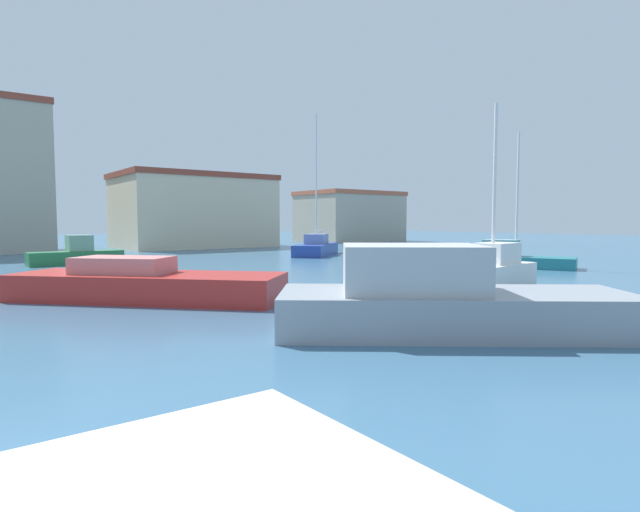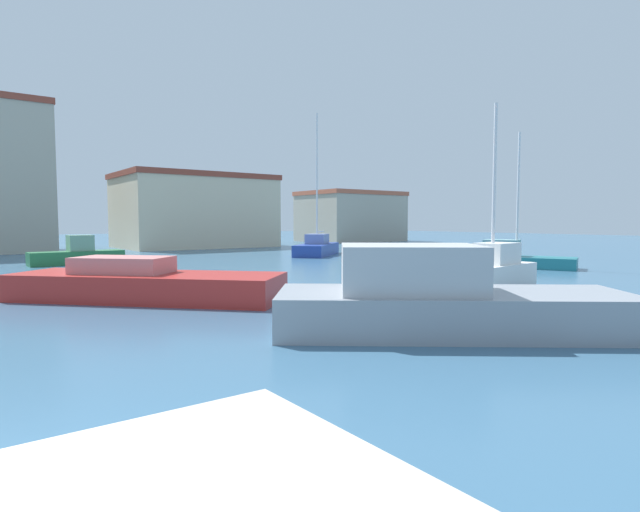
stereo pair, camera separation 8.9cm
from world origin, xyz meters
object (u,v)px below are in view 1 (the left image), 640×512
sailboat_white_inner_mooring (493,272)px  motorboat_green_far_left (77,255)px  motorboat_red_far_right (145,284)px  motorboat_grey_near_pier (443,300)px  sailboat_teal_distant_east (512,258)px  sailboat_blue_center_channel (316,247)px

sailboat_white_inner_mooring → motorboat_green_far_left: size_ratio=1.32×
motorboat_red_far_right → motorboat_grey_near_pier: size_ratio=1.02×
sailboat_teal_distant_east → sailboat_white_inner_mooring: bearing=-151.1°
sailboat_blue_center_channel → motorboat_green_far_left: bearing=172.8°
motorboat_green_far_left → sailboat_teal_distant_east: bearing=-41.0°
sailboat_blue_center_channel → motorboat_red_far_right: (-17.16, -13.94, -0.08)m
motorboat_red_far_right → motorboat_grey_near_pier: 9.76m
sailboat_blue_center_channel → motorboat_grey_near_pier: sailboat_blue_center_channel is taller
sailboat_white_inner_mooring → motorboat_grey_near_pier: sailboat_white_inner_mooring is taller
sailboat_blue_center_channel → motorboat_green_far_left: 16.16m
sailboat_blue_center_channel → motorboat_grey_near_pier: (-13.20, -22.86, 0.15)m
motorboat_red_far_right → motorboat_grey_near_pier: (3.96, -8.92, 0.23)m
sailboat_blue_center_channel → motorboat_grey_near_pier: bearing=-120.0°
sailboat_blue_center_channel → sailboat_white_inner_mooring: 20.30m
sailboat_teal_distant_east → motorboat_green_far_left: size_ratio=1.43×
sailboat_white_inner_mooring → motorboat_grey_near_pier: size_ratio=0.85×
sailboat_blue_center_channel → motorboat_green_far_left: sailboat_blue_center_channel is taller
motorboat_red_far_right → motorboat_green_far_left: size_ratio=1.58×
motorboat_grey_near_pier → motorboat_red_far_right: bearing=113.9°
motorboat_red_far_right → motorboat_grey_near_pier: bearing=-66.1°
sailboat_teal_distant_east → motorboat_red_far_right: (-20.03, 0.45, -0.01)m
sailboat_teal_distant_east → sailboat_blue_center_channel: 14.68m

